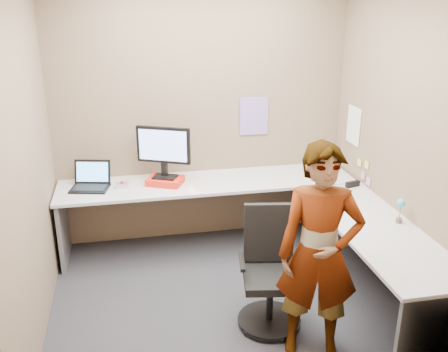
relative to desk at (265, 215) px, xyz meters
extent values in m
plane|color=#252529|center=(-0.44, -0.39, -0.59)|extent=(3.00, 3.00, 0.00)
plane|color=brown|center=(-0.44, 0.91, 0.76)|extent=(3.00, 0.00, 3.00)
plane|color=brown|center=(1.06, -0.39, 0.76)|extent=(0.00, 2.70, 2.70)
plane|color=brown|center=(-1.94, -0.39, 0.76)|extent=(0.00, 2.70, 2.70)
cube|color=#ADADAD|center=(-0.44, 0.59, 0.13)|extent=(2.96, 0.65, 0.03)
cube|color=#ADADAD|center=(0.74, -0.71, 0.13)|extent=(0.65, 1.91, 0.03)
cube|color=#59595B|center=(-1.88, 0.59, -0.24)|extent=(0.04, 0.60, 0.70)
cube|color=#59595B|center=(1.00, 0.59, -0.24)|extent=(0.04, 0.60, 0.70)
cube|color=#59595B|center=(0.74, -1.63, -0.24)|extent=(0.60, 0.04, 0.70)
cube|color=red|center=(-0.86, 0.60, 0.18)|extent=(0.41, 0.36, 0.07)
cube|color=black|center=(-0.86, 0.60, 0.22)|extent=(0.27, 0.23, 0.02)
cube|color=black|center=(-0.86, 0.62, 0.29)|extent=(0.07, 0.06, 0.13)
cube|color=black|center=(-0.86, 0.62, 0.54)|extent=(0.50, 0.26, 0.36)
cube|color=#839DE3|center=(-0.87, 0.60, 0.54)|extent=(0.44, 0.20, 0.30)
cube|color=black|center=(-1.59, 0.60, 0.15)|extent=(0.40, 0.33, 0.02)
cube|color=black|center=(-1.56, 0.72, 0.28)|extent=(0.36, 0.15, 0.23)
cube|color=#4CA0F0|center=(-1.56, 0.72, 0.28)|extent=(0.31, 0.12, 0.19)
cube|color=#B7B7BC|center=(-1.28, 0.59, 0.16)|extent=(0.12, 0.08, 0.04)
sphere|color=red|center=(-1.28, 0.58, 0.19)|extent=(0.04, 0.04, 0.04)
cone|color=white|center=(-0.63, 0.36, 0.17)|extent=(0.10, 0.10, 0.06)
cube|color=black|center=(0.93, 0.16, 0.17)|extent=(0.16, 0.08, 0.05)
cylinder|color=brown|center=(0.95, -0.66, 0.16)|extent=(0.05, 0.05, 0.04)
cylinder|color=#338C3F|center=(0.95, -0.66, 0.25)|extent=(0.01, 0.01, 0.14)
sphere|color=#3EA9DA|center=(0.95, -0.66, 0.32)|extent=(0.07, 0.07, 0.07)
cube|color=#846BB7|center=(0.11, 0.90, 0.71)|extent=(0.30, 0.01, 0.40)
cube|color=white|center=(1.05, 0.51, 0.66)|extent=(0.01, 0.28, 0.38)
cube|color=#F2E059|center=(1.05, 0.16, 0.36)|extent=(0.01, 0.07, 0.07)
cube|color=pink|center=(1.05, 0.21, 0.23)|extent=(0.01, 0.07, 0.07)
cube|color=pink|center=(1.05, 0.09, 0.21)|extent=(0.01, 0.07, 0.07)
cube|color=#F2E059|center=(1.05, 0.31, 0.33)|extent=(0.01, 0.07, 0.07)
cylinder|color=black|center=(-0.18, -0.81, -0.55)|extent=(0.51, 0.51, 0.04)
cylinder|color=black|center=(-0.18, -0.81, -0.35)|extent=(0.05, 0.05, 0.36)
cube|color=black|center=(-0.18, -0.81, -0.16)|extent=(0.48, 0.48, 0.06)
cube|color=black|center=(-0.15, -0.61, 0.14)|extent=(0.40, 0.11, 0.50)
cube|color=black|center=(-0.40, -0.77, -0.01)|extent=(0.08, 0.27, 0.03)
cube|color=black|center=(0.04, -0.85, -0.01)|extent=(0.08, 0.27, 0.03)
imported|color=#999399|center=(0.06, -1.15, 0.22)|extent=(0.68, 0.55, 1.61)
camera|label=1|loc=(-1.19, -4.03, 1.94)|focal=40.00mm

